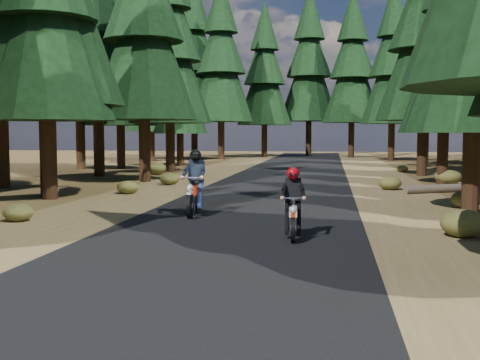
{
  "coord_description": "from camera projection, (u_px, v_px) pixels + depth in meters",
  "views": [
    {
      "loc": [
        2.2,
        -12.98,
        2.25
      ],
      "look_at": [
        0.0,
        1.5,
        1.1
      ],
      "focal_mm": 45.0,
      "sensor_mm": 36.0,
      "label": 1
    }
  ],
  "objects": [
    {
      "name": "shoulder_l",
      "position": [
        112.0,
        204.0,
        18.92
      ],
      "size": [
        3.2,
        100.0,
        0.01
      ],
      "primitive_type": "cube",
      "color": "brown",
      "rests_on": "ground"
    },
    {
      "name": "shoulder_r",
      "position": [
        414.0,
        210.0,
        17.54
      ],
      "size": [
        3.2,
        100.0,
        0.01
      ],
      "primitive_type": "cube",
      "color": "brown",
      "rests_on": "ground"
    },
    {
      "name": "ground",
      "position": [
        230.0,
        235.0,
        13.3
      ],
      "size": [
        120.0,
        120.0,
        0.0
      ],
      "primitive_type": "plane",
      "color": "#422D17",
      "rests_on": "ground"
    },
    {
      "name": "pine_forest",
      "position": [
        292.0,
        31.0,
        33.43
      ],
      "size": [
        34.59,
        55.08,
        16.32
      ],
      "color": "black",
      "rests_on": "ground"
    },
    {
      "name": "log_near",
      "position": [
        460.0,
        188.0,
        22.98
      ],
      "size": [
        4.56,
        2.82,
        0.32
      ],
      "primitive_type": "cylinder",
      "rotation": [
        0.0,
        1.57,
        0.53
      ],
      "color": "#4C4233",
      "rests_on": "ground"
    },
    {
      "name": "rider_follow",
      "position": [
        195.0,
        194.0,
        16.35
      ],
      "size": [
        0.69,
        2.03,
        1.79
      ],
      "rotation": [
        0.0,
        0.0,
        3.19
      ],
      "color": "maroon",
      "rests_on": "road"
    },
    {
      "name": "understory_shrubs",
      "position": [
        301.0,
        188.0,
        21.29
      ],
      "size": [
        15.61,
        32.82,
        0.7
      ],
      "color": "#474C1E",
      "rests_on": "ground"
    },
    {
      "name": "rider_lead",
      "position": [
        293.0,
        215.0,
        12.77
      ],
      "size": [
        0.62,
        1.72,
        1.51
      ],
      "rotation": [
        0.0,
        0.0,
        3.21
      ],
      "color": "silver",
      "rests_on": "road"
    },
    {
      "name": "road",
      "position": [
        257.0,
        207.0,
        18.23
      ],
      "size": [
        6.0,
        100.0,
        0.01
      ],
      "primitive_type": "cube",
      "color": "black",
      "rests_on": "ground"
    }
  ]
}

